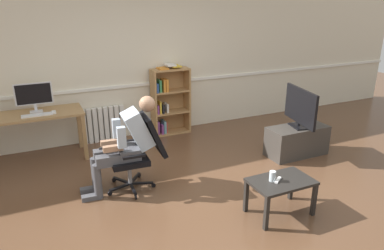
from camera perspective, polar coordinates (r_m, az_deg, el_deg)
The scene contains 15 objects.
ground_plane at distance 4.45m, azimuth 2.92°, elevation -12.18°, with size 18.00×18.00×0.00m, color brown.
back_wall at distance 6.33m, azimuth -8.26°, elevation 10.34°, with size 12.00×0.13×2.70m.
computer_desk at distance 5.74m, azimuth -24.00°, elevation 0.73°, with size 1.39×0.63×0.76m.
imac_monitor at distance 5.72m, azimuth -24.03°, elevation 4.40°, with size 0.52×0.14×0.43m.
keyboard at distance 5.57m, azimuth -23.60°, elevation 1.48°, with size 0.42×0.12×0.02m, color white.
computer_mouse at distance 5.60m, azimuth -21.28°, elevation 1.93°, with size 0.06×0.10×0.03m, color white.
bookshelf at distance 6.43m, azimuth -3.85°, elevation 3.82°, with size 0.68×0.29×1.26m.
radiator at distance 6.31m, azimuth -14.00°, elevation 0.12°, with size 0.72×0.08×0.61m.
office_chair at distance 4.60m, azimuth -8.35°, elevation -3.91°, with size 0.80×0.62×0.98m.
person_seated at distance 4.52m, azimuth -10.62°, elevation -2.75°, with size 1.00×0.41×1.22m.
tv_stand at distance 5.83m, azimuth 16.45°, elevation -2.44°, with size 0.96×0.43×0.47m.
tv_screen at distance 5.66m, azimuth 17.00°, elevation 2.73°, with size 0.26×0.86×0.60m.
coffee_table at distance 4.18m, azimuth 14.07°, elevation -9.36°, with size 0.71×0.45×0.42m.
drinking_glass at distance 4.08m, azimuth 12.78°, elevation -8.00°, with size 0.07×0.07×0.12m, color silver.
spare_remote at distance 4.12m, azimuth 13.62°, elevation -8.57°, with size 0.04×0.15×0.02m, color white.
Camera 1 is at (-1.79, -3.34, 2.34)m, focal length 33.25 mm.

